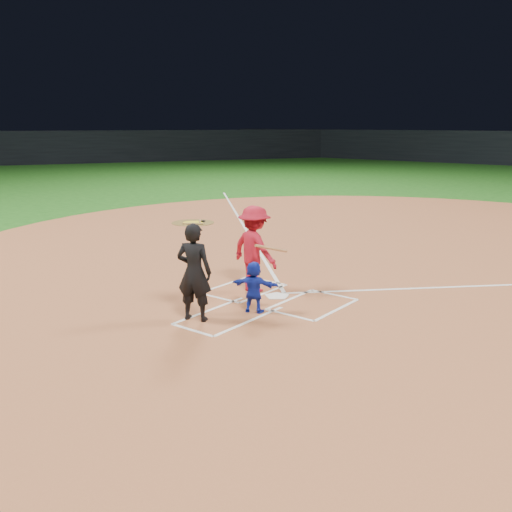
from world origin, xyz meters
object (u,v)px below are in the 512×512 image
Objects in this scene: catcher at (254,287)px; umpire at (194,272)px; batter_at_plate at (254,249)px; home_plate at (277,296)px; on_deck_circle at (193,223)px.

catcher is 1.36m from umpire.
umpire is 0.98× the size of batter_at_plate.
catcher is at bearing 102.39° from home_plate.
on_deck_circle is 0.83× the size of batter_at_plate.
home_plate is at bearing -98.01° from catcher.
catcher is (0.26, -1.20, 0.54)m from home_plate.
home_plate is 0.30× the size of umpire.
home_plate is 0.55× the size of catcher.
umpire is (-0.38, -2.31, 0.99)m from home_plate.
batter_at_plate reaches higher than home_plate.
home_plate is 10.41m from on_deck_circle.
on_deck_circle is at bearing 142.51° from batter_at_plate.
home_plate is 1.23m from batter_at_plate.
catcher is (8.75, -7.22, 0.54)m from on_deck_circle.
batter_at_plate is (-0.70, 0.05, 1.01)m from home_plate.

